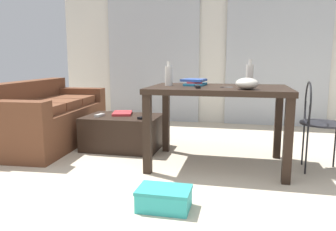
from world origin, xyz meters
The scene contains 17 objects.
ground_plane centered at (0.00, 1.41, 0.00)m, with size 8.69×8.69×0.00m, color beige.
wall_back centered at (0.00, 3.62, 1.35)m, with size 5.11×0.10×2.69m, color silver.
curtains centered at (0.00, 3.54, 1.19)m, with size 3.49×0.03×2.37m.
couch centered at (-1.82, 1.72, 0.31)m, with size 0.91×1.77×0.76m.
coffee_table centered at (-0.85, 1.72, 0.19)m, with size 0.85×0.59×0.38m.
craft_table centered at (0.25, 1.34, 0.66)m, with size 1.29×0.85×0.76m.
wire_chair centered at (1.13, 1.38, 0.51)m, with size 0.40×0.41×0.82m.
bottle_near centered at (-0.23, 1.36, 0.86)m, with size 0.07×0.07×0.24m.
bottle_far centered at (0.54, 1.66, 0.87)m, with size 0.07×0.07×0.26m.
bowl centered at (0.51, 1.09, 0.81)m, with size 0.19×0.19×0.10m, color beige.
book_stack centered at (0.01, 1.46, 0.79)m, with size 0.25×0.31×0.06m.
tv_remote_on_table centered at (0.08, 1.16, 0.78)m, with size 0.04×0.19×0.02m, color black.
scissors centered at (0.32, 1.25, 0.77)m, with size 0.11×0.06×0.00m.
tv_remote_primary centered at (-1.10, 1.63, 0.39)m, with size 0.05×0.15×0.03m, color #B7B7B2.
tv_remote_secondary centered at (-0.56, 1.60, 0.39)m, with size 0.05×0.16×0.03m, color black.
magazine centered at (-0.89, 1.82, 0.40)m, with size 0.21×0.30×0.03m, color red.
shoebox centered at (-0.03, 0.29, 0.07)m, with size 0.36×0.24×0.15m.
Camera 1 is at (0.46, -1.76, 1.01)m, focal length 34.91 mm.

